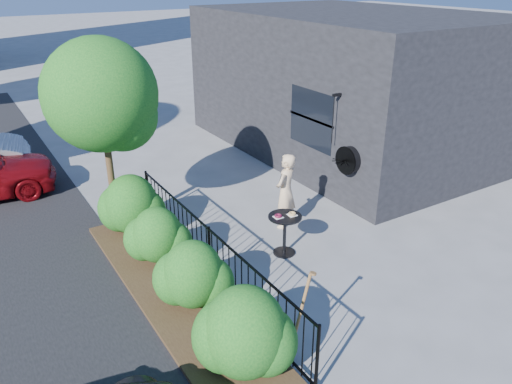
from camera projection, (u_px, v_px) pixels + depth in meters
ground at (280, 258)px, 9.62m from camera, size 120.00×120.00×0.00m
shop_building at (348, 82)px, 14.94m from camera, size 6.22×9.00×4.00m
fence at (210, 254)px, 8.67m from camera, size 0.05×6.05×1.10m
planting_bed at (174, 292)px, 8.55m from camera, size 1.30×6.00×0.08m
shrubs at (175, 254)px, 8.40m from camera, size 1.10×5.60×1.24m
patio_tree at (105, 102)px, 9.55m from camera, size 2.20×2.20×3.94m
cafe_table at (285, 228)px, 9.55m from camera, size 0.65×0.65×0.87m
woman at (286, 191)px, 10.48m from camera, size 0.71×0.63×1.64m
shovel at (299, 319)px, 7.03m from camera, size 0.45×0.17×1.33m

